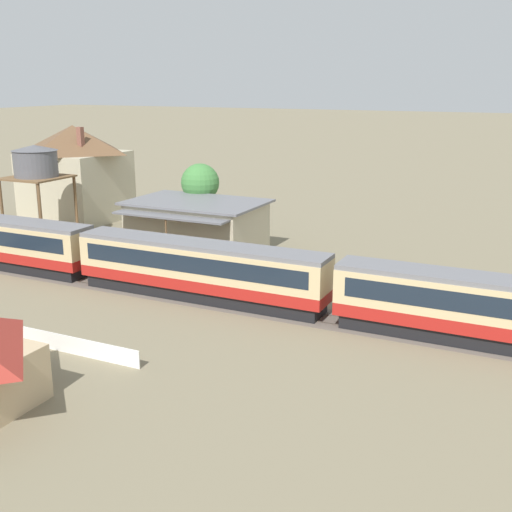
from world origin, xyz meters
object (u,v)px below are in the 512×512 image
object	(u,v)px
passenger_train	(338,287)
water_tower	(36,164)
station_house_brown_roof	(75,172)
station_building	(197,226)
yard_tree_1	(200,183)

from	to	relation	value
passenger_train	water_tower	bearing A→B (deg)	166.81
station_house_brown_roof	water_tower	world-z (taller)	station_house_brown_roof
station_building	yard_tree_1	world-z (taller)	yard_tree_1
passenger_train	yard_tree_1	distance (m)	25.26
station_building	water_tower	size ratio (longest dim) A/B	1.29
station_building	station_house_brown_roof	bearing A→B (deg)	161.59
water_tower	yard_tree_1	xyz separation A→B (m)	(12.51, 8.47, -2.11)
station_building	station_house_brown_roof	distance (m)	20.34
station_building	yard_tree_1	bearing A→B (deg)	116.45
station_building	water_tower	xyz separation A→B (m)	(-14.87, -3.73, 5.19)
station_house_brown_roof	yard_tree_1	distance (m)	16.81
passenger_train	station_building	world-z (taller)	station_building
passenger_train	station_house_brown_roof	distance (m)	40.23
passenger_train	station_building	distance (m)	20.34
water_tower	yard_tree_1	size ratio (longest dim) A/B	1.27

